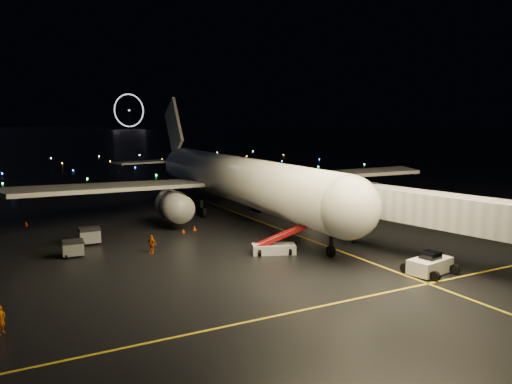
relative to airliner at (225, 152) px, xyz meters
The scene contains 16 objects.
ground 273.64m from the airliner, 92.27° to the left, with size 2000.00×2000.00×0.00m, color black.
lane_centre 14.58m from the airliner, 84.34° to the right, with size 0.25×80.00×0.02m, color gold.
lane_cross 40.90m from the airliner, 113.34° to the right, with size 60.00×0.25×0.02m, color gold.
airliner is the anchor object (origin of this frame).
pushback_tug 35.80m from the airliner, 84.44° to the right, with size 4.01×2.10×1.91m, color silver.
belt_loader 24.48m from the airliner, 102.92° to the right, with size 6.23×1.70×3.02m, color silver, non-canonical shape.
crew_a 43.63m from the airliner, 133.48° to the right, with size 0.68×0.44×1.86m, color #E25900.
crew_c 24.34m from the airliner, 133.33° to the right, with size 1.06×0.44×1.81m, color #E25900.
safety_cone_0 14.89m from the airliner, 132.39° to the right, with size 0.49×0.49×0.56m, color #EB3600.
safety_cone_1 9.45m from the airliner, 160.24° to the right, with size 0.41×0.41×0.46m, color #EB3600.
safety_cone_2 16.27m from the airliner, 135.67° to the right, with size 0.39×0.39×0.44m, color #EB3600.
safety_cone_3 27.54m from the airliner, behind, with size 0.47×0.47×0.53m, color #EB3600.
ferris_wheel 711.54m from the airliner, 77.07° to the left, with size 50.00×4.00×52.00m, color black, non-canonical shape.
taxiway_lights 80.47m from the airliner, 97.78° to the left, with size 164.00×92.00×0.36m, color black, non-canonical shape.
baggage_cart_0 24.37m from the airliner, 153.48° to the right, with size 2.13×1.49×1.81m, color gray.
baggage_cart_1 28.35m from the airliner, 147.43° to the right, with size 1.93×1.35×1.64m, color gray.
Camera 1 is at (-18.61, -37.74, 13.11)m, focal length 35.00 mm.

